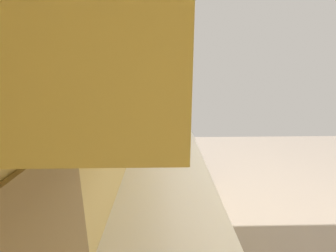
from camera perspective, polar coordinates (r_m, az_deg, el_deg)
ground_plane at (r=2.77m, az=29.66°, el=-24.46°), size 6.46×6.46×0.00m
wall_back at (r=1.83m, az=-12.66°, el=5.86°), size 4.16×0.12×2.79m
counter_run at (r=1.88m, az=-0.44°, el=-25.79°), size 3.30×0.67×0.91m
upper_cabinets at (r=1.42m, az=-7.04°, el=22.92°), size 2.20×0.34×0.66m
oven_range at (r=3.60m, az=-0.98°, el=-4.18°), size 0.68×0.64×1.09m
microwave at (r=2.55m, az=-1.22°, el=1.61°), size 0.44×0.38×0.34m
bowl at (r=1.87m, az=1.99°, el=-8.35°), size 0.16×0.16×0.05m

